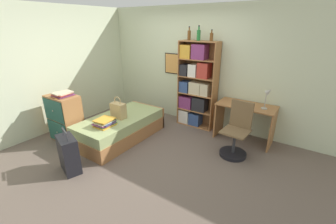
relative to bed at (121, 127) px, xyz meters
name	(u,v)px	position (x,y,z in m)	size (l,w,h in m)	color
ground_plane	(146,147)	(0.67, -0.02, -0.23)	(14.00, 14.00, 0.00)	#66564C
wall_back	(190,67)	(0.67, 1.64, 1.07)	(10.00, 0.09, 2.60)	beige
wall_left	(68,68)	(-1.53, -0.02, 1.07)	(0.06, 10.00, 2.60)	beige
bed	(121,127)	(0.00, 0.00, 0.00)	(0.92, 1.81, 0.47)	#A36B3D
handbag	(118,110)	(0.02, -0.06, 0.39)	(0.30, 0.17, 0.44)	tan
book_stack_on_bed	(105,122)	(0.09, -0.47, 0.31)	(0.33, 0.38, 0.14)	gold
suitcase	(69,154)	(0.13, -1.27, 0.06)	(0.49, 0.36, 0.72)	black
dresser	(65,118)	(-0.86, -0.67, 0.23)	(0.65, 0.43, 0.93)	#A36B3D
magazine_pile_on_dresser	(63,94)	(-0.81, -0.66, 0.74)	(0.34, 0.38, 0.08)	gold
bookcase	(195,86)	(0.93, 1.42, 0.69)	(0.85, 0.33, 1.89)	#A36B3D
bottle_green	(189,35)	(0.72, 1.45, 1.76)	(0.07, 0.07, 0.28)	brown
bottle_brown	(199,35)	(0.97, 1.40, 1.77)	(0.08, 0.08, 0.30)	#1E6B2D
bottle_clear	(211,37)	(1.22, 1.45, 1.74)	(0.07, 0.07, 0.22)	brown
desk	(245,116)	(2.11, 1.32, 0.28)	(1.09, 0.55, 0.75)	#A36B3D
desk_lamp	(268,95)	(2.46, 1.29, 0.80)	(0.16, 0.11, 0.41)	#ADA89E
desk_chair	(236,138)	(2.16, 0.68, 0.09)	(0.47, 0.47, 0.98)	black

